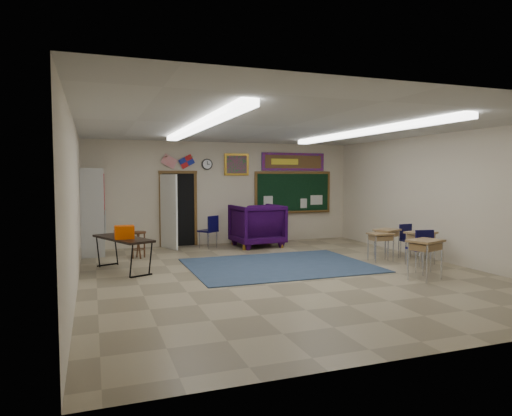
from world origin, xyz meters
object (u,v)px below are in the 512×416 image
object	(u,v)px
folding_table	(123,253)
student_desk_front_left	(381,245)
wingback_armchair	(257,225)
wooden_stool	(139,244)
student_desk_front_right	(387,242)

from	to	relation	value
folding_table	student_desk_front_left	bearing A→B (deg)	-31.84
wingback_armchair	wooden_stool	world-z (taller)	wingback_armchair
student_desk_front_right	wingback_armchair	bearing A→B (deg)	104.56
student_desk_front_left	wooden_stool	bearing A→B (deg)	159.04
wingback_armchair	student_desk_front_right	size ratio (longest dim) A/B	1.83
wingback_armchair	student_desk_front_left	world-z (taller)	wingback_armchair
student_desk_front_right	wooden_stool	world-z (taller)	student_desk_front_right
student_desk_front_right	wooden_stool	bearing A→B (deg)	135.73
wingback_armchair	folding_table	distance (m)	4.45
student_desk_front_left	wooden_stool	xyz separation A→B (m)	(-5.33, 2.36, -0.04)
student_desk_front_left	folding_table	distance (m)	5.85
folding_table	wooden_stool	world-z (taller)	folding_table
wingback_armchair	student_desk_front_right	xyz separation A→B (m)	(2.32, -2.91, -0.21)
wingback_armchair	folding_table	world-z (taller)	wingback_armchair
student_desk_front_right	folding_table	xyz separation A→B (m)	(-6.14, 0.65, -0.01)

